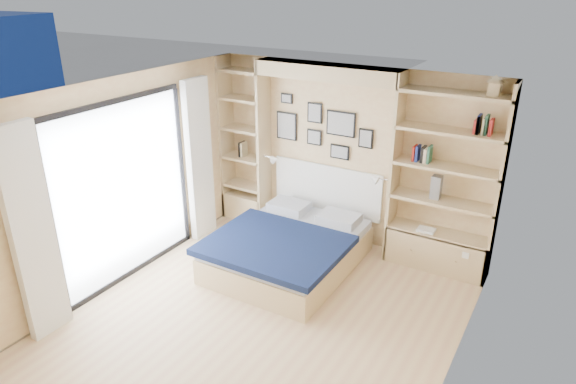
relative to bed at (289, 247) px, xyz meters
The scene contains 8 objects.
ground 1.23m from the bed, 73.98° to the right, with size 4.50×4.50×0.00m, color #D3B380.
room_shell 0.89m from the bed, 98.54° to the left, with size 4.50×4.50×4.50m.
bed is the anchor object (origin of this frame).
photo_gallery 1.72m from the bed, 96.48° to the left, with size 1.48×0.02×0.82m.
reading_lamps 1.19m from the bed, 87.98° to the left, with size 1.92×0.12×0.15m.
shelf_decor 2.20m from the bed, 32.97° to the left, with size 3.56×0.23×2.03m.
deck 3.48m from the bed, 160.63° to the right, with size 3.20×4.00×0.05m, color #766B57.
deck_chair 2.62m from the bed, behind, with size 0.46×0.74×0.73m.
Camera 1 is at (2.64, -3.94, 3.54)m, focal length 32.00 mm.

